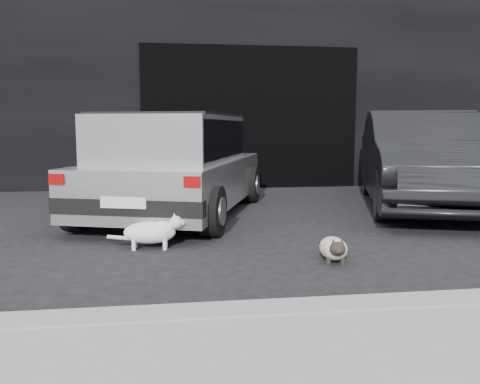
{
  "coord_description": "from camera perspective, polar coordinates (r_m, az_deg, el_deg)",
  "views": [
    {
      "loc": [
        -0.55,
        -5.35,
        1.14
      ],
      "look_at": [
        0.17,
        -0.37,
        0.49
      ],
      "focal_mm": 38.0,
      "sensor_mm": 36.0,
      "label": 1
    }
  ],
  "objects": [
    {
      "name": "ground",
      "position": [
        5.5,
        -2.29,
        -4.64
      ],
      "size": [
        80.0,
        80.0,
        0.0
      ],
      "primitive_type": "plane",
      "color": "black",
      "rests_on": "ground"
    },
    {
      "name": "building_facade",
      "position": [
        11.53,
        -0.44,
        14.13
      ],
      "size": [
        34.0,
        4.0,
        5.0
      ],
      "primitive_type": "cube",
      "color": "black",
      "rests_on": "ground"
    },
    {
      "name": "garage_opening",
      "position": [
        9.47,
        1.23,
        8.32
      ],
      "size": [
        4.0,
        0.1,
        2.6
      ],
      "primitive_type": "cube",
      "color": "black",
      "rests_on": "ground"
    },
    {
      "name": "curb",
      "position": [
        3.34,
        20.49,
        -12.07
      ],
      "size": [
        18.0,
        0.25,
        0.12
      ],
      "primitive_type": "cube",
      "color": "gray",
      "rests_on": "ground"
    },
    {
      "name": "silver_hatchback",
      "position": [
        6.54,
        -7.24,
        3.52
      ],
      "size": [
        2.62,
        3.84,
        1.3
      ],
      "rotation": [
        0.0,
        0.0,
        -0.33
      ],
      "color": "#B3B5B8",
      "rests_on": "ground"
    },
    {
      "name": "second_car",
      "position": [
        7.58,
        19.73,
        3.47
      ],
      "size": [
        2.68,
        4.4,
        1.37
      ],
      "primitive_type": "imported",
      "rotation": [
        0.0,
        0.0,
        -0.32
      ],
      "color": "black",
      "rests_on": "ground"
    },
    {
      "name": "cat_siamese",
      "position": [
        4.43,
        10.52,
        -6.25
      ],
      "size": [
        0.32,
        0.7,
        0.24
      ],
      "rotation": [
        0.0,
        0.0,
        2.96
      ],
      "color": "beige",
      "rests_on": "ground"
    },
    {
      "name": "cat_white",
      "position": [
        4.85,
        -9.71,
        -4.39
      ],
      "size": [
        0.73,
        0.27,
        0.34
      ],
      "rotation": [
        0.0,
        0.0,
        -1.63
      ],
      "color": "white",
      "rests_on": "ground"
    }
  ]
}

